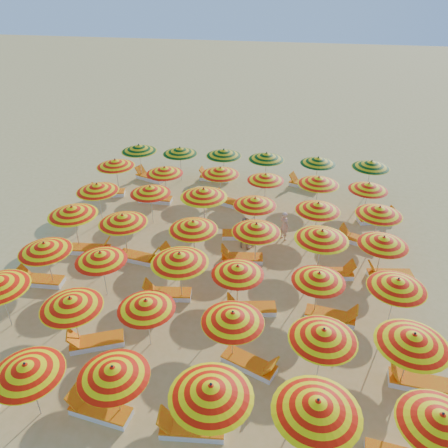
% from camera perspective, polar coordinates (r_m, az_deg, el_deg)
% --- Properties ---
extents(ground, '(120.00, 120.00, 0.00)m').
position_cam_1_polar(ground, '(18.14, -0.28, -5.14)').
color(ground, '#D9B060').
rests_on(ground, ground).
extents(umbrella_1, '(2.49, 2.49, 2.02)m').
position_cam_1_polar(umbrella_1, '(12.77, -24.43, -16.86)').
color(umbrella_1, silver).
rests_on(umbrella_1, ground).
extents(umbrella_2, '(1.92, 1.92, 1.99)m').
position_cam_1_polar(umbrella_2, '(12.04, -14.29, -18.19)').
color(umbrella_2, silver).
rests_on(umbrella_2, ground).
extents(umbrella_3, '(2.67, 2.67, 2.21)m').
position_cam_1_polar(umbrella_3, '(11.10, -1.72, -20.91)').
color(umbrella_3, silver).
rests_on(umbrella_3, ground).
extents(umbrella_4, '(2.60, 2.60, 2.24)m').
position_cam_1_polar(umbrella_4, '(11.01, 12.09, -22.25)').
color(umbrella_4, silver).
rests_on(umbrella_4, ground).
extents(umbrella_5, '(2.35, 2.35, 2.08)m').
position_cam_1_polar(umbrella_5, '(11.84, 26.48, -21.89)').
color(umbrella_5, silver).
rests_on(umbrella_5, ground).
extents(umbrella_7, '(2.15, 2.15, 2.05)m').
position_cam_1_polar(umbrella_7, '(14.27, -19.38, -9.66)').
color(umbrella_7, silver).
rests_on(umbrella_7, ground).
extents(umbrella_8, '(2.26, 2.26, 1.92)m').
position_cam_1_polar(umbrella_8, '(13.81, -10.14, -10.30)').
color(umbrella_8, silver).
rests_on(umbrella_8, ground).
extents(umbrella_9, '(1.92, 1.92, 2.01)m').
position_cam_1_polar(umbrella_9, '(13.07, 1.15, -12.05)').
color(umbrella_9, silver).
rests_on(umbrella_9, ground).
extents(umbrella_10, '(2.00, 2.00, 2.07)m').
position_cam_1_polar(umbrella_10, '(12.79, 12.86, -13.86)').
color(umbrella_10, silver).
rests_on(umbrella_10, ground).
extents(umbrella_11, '(2.60, 2.60, 2.16)m').
position_cam_1_polar(umbrella_11, '(13.28, 23.50, -13.65)').
color(umbrella_11, silver).
rests_on(umbrella_11, ground).
extents(umbrella_12, '(2.38, 2.38, 2.05)m').
position_cam_1_polar(umbrella_12, '(17.18, -22.39, -2.79)').
color(umbrella_12, silver).
rests_on(umbrella_12, ground).
extents(umbrella_13, '(2.12, 2.12, 1.96)m').
position_cam_1_polar(umbrella_13, '(16.14, -15.81, -4.09)').
color(umbrella_13, silver).
rests_on(umbrella_13, ground).
extents(umbrella_14, '(2.26, 2.26, 2.17)m').
position_cam_1_polar(umbrella_14, '(15.23, -5.83, -4.42)').
color(umbrella_14, silver).
rests_on(umbrella_14, ground).
extents(umbrella_15, '(2.04, 2.04, 1.93)m').
position_cam_1_polar(umbrella_15, '(14.95, 1.81, -6.00)').
color(umbrella_15, silver).
rests_on(umbrella_15, ground).
extents(umbrella_16, '(2.39, 2.39, 1.93)m').
position_cam_1_polar(umbrella_16, '(14.98, 12.29, -6.77)').
color(umbrella_16, silver).
rests_on(umbrella_16, ground).
extents(umbrella_17, '(2.06, 2.06, 2.03)m').
position_cam_1_polar(umbrella_17, '(15.27, 21.72, -7.25)').
color(umbrella_17, silver).
rests_on(umbrella_17, ground).
extents(umbrella_18, '(2.28, 2.28, 2.17)m').
position_cam_1_polar(umbrella_18, '(19.04, -19.22, 1.65)').
color(umbrella_18, silver).
rests_on(umbrella_18, ground).
extents(umbrella_19, '(2.54, 2.54, 2.10)m').
position_cam_1_polar(umbrella_19, '(17.99, -13.09, 0.66)').
color(umbrella_19, silver).
rests_on(umbrella_19, ground).
extents(umbrella_20, '(2.34, 2.34, 2.08)m').
position_cam_1_polar(umbrella_20, '(17.18, -4.04, -0.17)').
color(umbrella_20, silver).
rests_on(umbrella_20, ground).
extents(umbrella_21, '(2.41, 2.41, 2.06)m').
position_cam_1_polar(umbrella_21, '(17.06, 4.24, -0.48)').
color(umbrella_21, silver).
rests_on(umbrella_21, ground).
extents(umbrella_22, '(2.13, 2.13, 2.18)m').
position_cam_1_polar(umbrella_22, '(16.77, 12.67, -1.40)').
color(umbrella_22, silver).
rests_on(umbrella_22, ground).
extents(umbrella_23, '(2.03, 2.03, 2.01)m').
position_cam_1_polar(umbrella_23, '(17.36, 20.11, -2.07)').
color(umbrella_23, silver).
rests_on(umbrella_23, ground).
extents(umbrella_24, '(2.16, 2.16, 2.07)m').
position_cam_1_polar(umbrella_24, '(20.94, -16.23, 4.61)').
color(umbrella_24, silver).
rests_on(umbrella_24, ground).
extents(umbrella_25, '(1.93, 1.93, 1.99)m').
position_cam_1_polar(umbrella_25, '(20.35, -9.62, 4.43)').
color(umbrella_25, silver).
rests_on(umbrella_25, ground).
extents(umbrella_26, '(2.65, 2.65, 2.23)m').
position_cam_1_polar(umbrella_26, '(19.33, -2.67, 4.09)').
color(umbrella_26, silver).
rests_on(umbrella_26, ground).
extents(umbrella_27, '(2.35, 2.35, 2.02)m').
position_cam_1_polar(umbrella_27, '(19.03, 4.08, 2.95)').
color(umbrella_27, silver).
rests_on(umbrella_27, ground).
extents(umbrella_28, '(2.08, 2.08, 2.05)m').
position_cam_1_polar(umbrella_28, '(18.94, 12.19, 2.22)').
color(umbrella_28, silver).
rests_on(umbrella_28, ground).
extents(umbrella_29, '(1.98, 1.98, 2.07)m').
position_cam_1_polar(umbrella_29, '(19.30, 19.64, 1.65)').
color(umbrella_29, silver).
rests_on(umbrella_29, ground).
extents(umbrella_30, '(2.04, 2.04, 2.08)m').
position_cam_1_polar(umbrella_30, '(23.38, -14.01, 7.75)').
color(umbrella_30, silver).
rests_on(umbrella_30, ground).
extents(umbrella_31, '(2.42, 2.42, 1.97)m').
position_cam_1_polar(umbrella_31, '(22.30, -7.78, 6.97)').
color(umbrella_31, silver).
rests_on(umbrella_31, ground).
extents(umbrella_32, '(2.43, 2.43, 2.04)m').
position_cam_1_polar(umbrella_32, '(21.87, -0.48, 6.95)').
color(umbrella_32, silver).
rests_on(umbrella_32, ground).
extents(umbrella_33, '(1.97, 1.97, 1.92)m').
position_cam_1_polar(umbrella_33, '(21.54, 5.47, 6.11)').
color(umbrella_33, silver).
rests_on(umbrella_33, ground).
extents(umbrella_34, '(2.44, 2.44, 2.08)m').
position_cam_1_polar(umbrella_34, '(21.24, 12.26, 5.57)').
color(umbrella_34, silver).
rests_on(umbrella_34, ground).
extents(umbrella_35, '(2.30, 2.30, 1.94)m').
position_cam_1_polar(umbrella_35, '(21.55, 18.37, 4.67)').
color(umbrella_35, silver).
rests_on(umbrella_35, ground).
extents(umbrella_36, '(2.12, 2.12, 2.10)m').
position_cam_1_polar(umbrella_36, '(25.09, -11.06, 9.72)').
color(umbrella_36, silver).
rests_on(umbrella_36, ground).
extents(umbrella_37, '(2.50, 2.50, 2.03)m').
position_cam_1_polar(umbrella_37, '(24.54, -5.77, 9.51)').
color(umbrella_37, silver).
rests_on(umbrella_37, ground).
extents(umbrella_38, '(2.56, 2.56, 2.06)m').
position_cam_1_polar(umbrella_38, '(24.10, -0.03, 9.32)').
color(umbrella_38, silver).
rests_on(umbrella_38, ground).
extents(umbrella_39, '(2.01, 2.01, 2.05)m').
position_cam_1_polar(umbrella_39, '(23.74, 5.57, 8.82)').
color(umbrella_39, silver).
rests_on(umbrella_39, ground).
extents(umbrella_40, '(2.11, 2.11, 1.97)m').
position_cam_1_polar(umbrella_40, '(23.80, 12.20, 8.12)').
color(umbrella_40, silver).
rests_on(umbrella_40, ground).
extents(umbrella_41, '(2.51, 2.51, 2.05)m').
position_cam_1_polar(umbrella_41, '(23.84, 18.68, 7.41)').
color(umbrella_41, silver).
rests_on(umbrella_41, ground).
extents(lounger_1, '(1.79, 0.79, 0.69)m').
position_cam_1_polar(lounger_1, '(13.44, -15.99, -22.34)').
color(lounger_1, white).
rests_on(lounger_1, ground).
extents(lounger_2, '(1.78, 0.76, 0.69)m').
position_cam_1_polar(lounger_2, '(12.71, -4.38, -25.09)').
color(lounger_2, white).
rests_on(lounger_2, ground).
extents(lounger_4, '(1.82, 1.23, 0.69)m').
position_cam_1_polar(lounger_4, '(15.20, -16.41, -14.53)').
color(lounger_4, white).
rests_on(lounger_4, ground).
extents(lounger_5, '(1.82, 1.18, 0.69)m').
position_cam_1_polar(lounger_5, '(14.02, 3.45, -17.77)').
color(lounger_5, white).
rests_on(lounger_5, ground).
extents(lounger_6, '(1.78, 0.72, 0.69)m').
position_cam_1_polar(lounger_6, '(14.70, 23.93, -18.33)').
color(lounger_6, white).
rests_on(lounger_6, ground).
extents(lounger_7, '(1.76, 0.68, 0.69)m').
position_cam_1_polar(lounger_7, '(18.42, -22.90, -6.78)').
color(lounger_7, white).
rests_on(lounger_7, ground).
extents(lounger_8, '(1.80, 0.83, 0.69)m').
position_cam_1_polar(lounger_8, '(16.50, -7.47, -9.03)').
color(lounger_8, white).
rests_on(lounger_8, ground).
extents(lounger_9, '(1.81, 0.91, 0.69)m').
position_cam_1_polar(lounger_9, '(15.78, 3.48, -10.98)').
color(lounger_9, white).
rests_on(lounger_9, ground).
extents(lounger_10, '(1.80, 0.82, 0.69)m').
position_cam_1_polar(lounger_10, '(15.91, 13.86, -11.60)').
color(lounger_10, white).
rests_on(lounger_10, ground).
extents(lounger_11, '(1.78, 0.73, 0.69)m').
position_cam_1_polar(lounger_11, '(19.57, -16.96, -3.15)').
color(lounger_11, white).
rests_on(lounger_11, ground).
extents(lounger_12, '(1.80, 0.85, 0.69)m').
position_cam_1_polar(lounger_12, '(18.54, -10.97, -4.32)').
color(lounger_12, white).
rests_on(lounger_12, ground).
extents(lounger_13, '(1.81, 0.92, 0.69)m').
position_cam_1_polar(lounger_13, '(18.22, -5.69, -4.54)').
color(lounger_13, white).
rests_on(lounger_13, ground).
extents(lounger_14, '(1.80, 0.82, 0.69)m').
position_cam_1_polar(lounger_14, '(18.18, 2.24, -4.47)').
color(lounger_14, white).
rests_on(lounger_14, ground).
extents(lounger_15, '(1.81, 0.87, 0.69)m').
position_cam_1_polar(lounger_15, '(17.85, 13.94, -6.28)').
color(lounger_15, white).
rests_on(lounger_15, ground).
extents(lounger_16, '(1.80, 0.84, 0.69)m').
position_cam_1_polar(lounger_16, '(18.43, 20.71, -6.24)').
color(lounger_16, white).
rests_on(lounger_16, ground).
extents(lounger_17, '(1.80, 0.85, 0.69)m').
position_cam_1_polar(lounger_17, '(19.73, 2.40, -1.35)').
color(lounger_17, white).
rests_on(lounger_17, ground).
extents(lounger_18, '(1.83, 1.11, 0.69)m').
position_cam_1_polar(lounger_18, '(20.22, 17.09, -1.98)').
color(lounger_18, white).
rests_on(lounger_18, ground).
extents(lounger_19, '(1.82, 0.97, 0.69)m').
position_cam_1_polar(lounger_19, '(24.16, -14.96, 3.98)').
color(lounger_19, white).
rests_on(lounger_19, ground).
extents(lounger_20, '(1.75, 0.62, 0.69)m').
position_cam_1_polar(lounger_20, '(22.99, -9.07, 3.26)').
color(lounger_20, white).
rests_on(lounger_20, ground).
extents(lounger_21, '(1.83, 1.15, 0.69)m').
position_cam_1_polar(lounger_21, '(22.38, 0.74, 2.86)').
color(lounger_21, white).
rests_on(lounger_21, ground).
extents(lounger_22, '(1.83, 1.09, 0.69)m').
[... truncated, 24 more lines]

